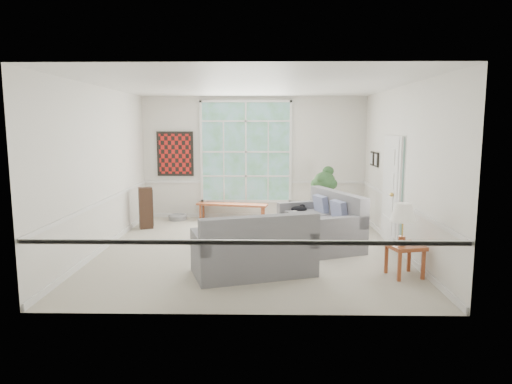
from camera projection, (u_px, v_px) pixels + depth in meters
The scene contains 24 objects.
floor at pixel (250, 249), 8.54m from camera, with size 5.50×6.00×0.01m, color #B2AA98.
ceiling at pixel (250, 85), 8.11m from camera, with size 5.50×6.00×0.02m, color white.
wall_back at pixel (254, 158), 11.29m from camera, with size 5.50×0.02×3.00m, color silver.
wall_front at pixel (243, 193), 5.35m from camera, with size 5.50×0.02×3.00m, color silver.
wall_left at pixel (101, 169), 8.37m from camera, with size 0.02×6.00×3.00m, color silver.
wall_right at pixel (402, 169), 8.27m from camera, with size 0.02×6.00×3.00m, color silver.
window_back at pixel (246, 152), 11.23m from camera, with size 2.30×0.08×2.40m, color white.
entry_door at pixel (389, 189), 8.93m from camera, with size 0.08×0.90×2.10m, color white.
door_sidelight at pixel (399, 189), 8.29m from camera, with size 0.08×0.26×1.90m, color white.
wall_art at pixel (175, 154), 11.26m from camera, with size 0.90×0.06×1.10m, color maroon.
wall_frame_near at pixel (376, 160), 10.00m from camera, with size 0.04×0.26×0.32m, color black.
wall_frame_far at pixel (372, 158), 10.39m from camera, with size 0.04×0.26×0.32m, color black.
loveseat_right at pixel (319, 219), 8.77m from camera, with size 0.98×1.89×1.02m, color slate.
loveseat_front at pixel (253, 243), 7.06m from camera, with size 1.82×0.94×0.98m, color slate.
coffee_table at pixel (229, 232), 9.02m from camera, with size 1.05×0.57×0.39m, color #9D4A28.
pewter_bowl at pixel (231, 221), 8.95m from camera, with size 0.27×0.27×0.07m, color #99989D.
window_bench at pixel (232, 212), 11.14m from camera, with size 1.74×0.34×0.41m, color #9D4A28.
end_table at pixel (325, 214), 10.59m from camera, with size 0.50×0.50×0.50m, color #9D4A28.
houseplant at pixel (324, 185), 10.42m from camera, with size 0.52×0.52×0.89m, color #2C512A, non-canonical shape.
side_table at pixel (404, 260), 6.96m from camera, with size 0.49×0.49×0.50m, color #9D4A28.
table_lamp at pixel (403, 225), 6.80m from camera, with size 0.38×0.38×0.65m, color white, non-canonical shape.
pet_bed at pixel (178, 217), 11.18m from camera, with size 0.45×0.45×0.13m, color gray.
floor_speaker at pixel (146, 208), 10.21m from camera, with size 0.29×0.23×0.93m, color #372318.
cat at pixel (299, 209), 9.34m from camera, with size 0.32×0.23×0.15m, color black.
Camera 1 is at (0.25, -8.29, 2.28)m, focal length 32.00 mm.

